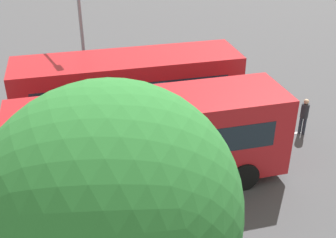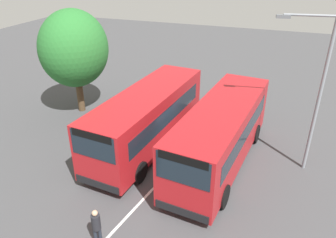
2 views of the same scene
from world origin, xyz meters
name	(u,v)px [view 1 (image 1 of 2)]	position (x,y,z in m)	size (l,w,h in m)	color
ground_plane	(140,149)	(0.00, 0.00, 0.00)	(67.54, 67.54, 0.00)	#424244
bus_far_left	(152,139)	(-0.17, -2.16, 1.75)	(9.28, 3.31, 3.16)	#AD191E
bus_center_left	(130,90)	(0.16, 1.82, 1.75)	(9.30, 3.41, 3.16)	#AD191E
pedestrian	(304,114)	(6.66, -1.17, 0.93)	(0.45, 0.45, 1.59)	#232833
street_lamp	(81,9)	(-0.92, 5.61, 4.24)	(0.56, 2.40, 7.34)	gray
depot_tree	(111,217)	(-2.84, -8.14, 4.18)	(4.54, 4.09, 6.58)	#4C3823
lane_stripe_outer_left	(140,149)	(0.00, 0.00, 0.00)	(13.61, 0.12, 0.01)	silver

